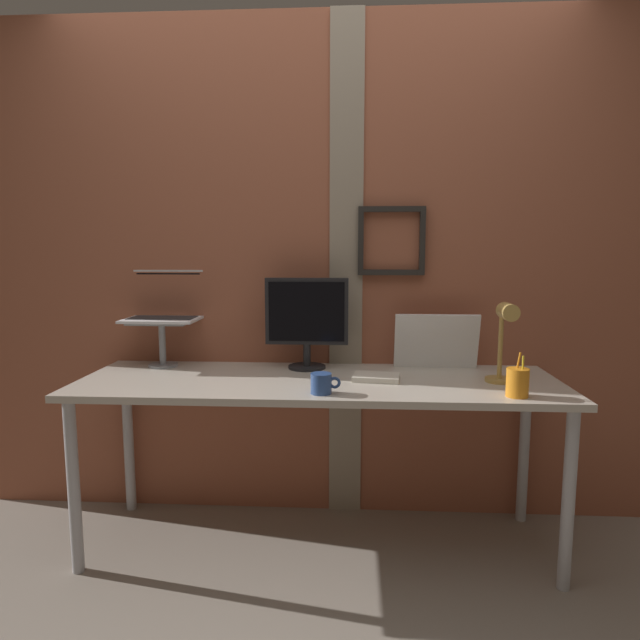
{
  "coord_description": "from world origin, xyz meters",
  "views": [
    {
      "loc": [
        0.2,
        -2.26,
        1.35
      ],
      "look_at": [
        0.06,
        0.19,
        1.02
      ],
      "focal_mm": 30.7,
      "sensor_mm": 36.0,
      "label": 1
    }
  ],
  "objects_px": {
    "monitor": "(307,316)",
    "pen_cup": "(518,382)",
    "whiteboard_panel": "(436,341)",
    "laptop": "(166,306)",
    "coffee_mug": "(322,383)",
    "desk_lamp": "(505,334)"
  },
  "relations": [
    {
      "from": "monitor",
      "to": "laptop",
      "type": "relative_size",
      "value": 1.23
    },
    {
      "from": "pen_cup",
      "to": "coffee_mug",
      "type": "relative_size",
      "value": 1.45
    },
    {
      "from": "desk_lamp",
      "to": "pen_cup",
      "type": "relative_size",
      "value": 2.02
    },
    {
      "from": "laptop",
      "to": "coffee_mug",
      "type": "height_order",
      "value": "laptop"
    },
    {
      "from": "laptop",
      "to": "pen_cup",
      "type": "bearing_deg",
      "value": -18.85
    },
    {
      "from": "pen_cup",
      "to": "whiteboard_panel",
      "type": "bearing_deg",
      "value": 116.4
    },
    {
      "from": "pen_cup",
      "to": "laptop",
      "type": "bearing_deg",
      "value": 161.15
    },
    {
      "from": "monitor",
      "to": "desk_lamp",
      "type": "xyz_separation_m",
      "value": [
        0.85,
        -0.27,
        -0.03
      ]
    },
    {
      "from": "monitor",
      "to": "whiteboard_panel",
      "type": "relative_size",
      "value": 1.09
    },
    {
      "from": "coffee_mug",
      "to": "monitor",
      "type": "bearing_deg",
      "value": 102.0
    },
    {
      "from": "monitor",
      "to": "laptop",
      "type": "height_order",
      "value": "laptop"
    },
    {
      "from": "monitor",
      "to": "pen_cup",
      "type": "height_order",
      "value": "monitor"
    },
    {
      "from": "whiteboard_panel",
      "to": "laptop",
      "type": "bearing_deg",
      "value": 177.91
    },
    {
      "from": "monitor",
      "to": "coffee_mug",
      "type": "bearing_deg",
      "value": -78.0
    },
    {
      "from": "whiteboard_panel",
      "to": "pen_cup",
      "type": "height_order",
      "value": "whiteboard_panel"
    },
    {
      "from": "pen_cup",
      "to": "monitor",
      "type": "bearing_deg",
      "value": 152.13
    },
    {
      "from": "desk_lamp",
      "to": "pen_cup",
      "type": "distance_m",
      "value": 0.24
    },
    {
      "from": "monitor",
      "to": "whiteboard_panel",
      "type": "height_order",
      "value": "monitor"
    },
    {
      "from": "whiteboard_panel",
      "to": "coffee_mug",
      "type": "xyz_separation_m",
      "value": [
        -0.52,
        -0.49,
        -0.09
      ]
    },
    {
      "from": "laptop",
      "to": "whiteboard_panel",
      "type": "height_order",
      "value": "laptop"
    },
    {
      "from": "laptop",
      "to": "whiteboard_panel",
      "type": "distance_m",
      "value": 1.33
    },
    {
      "from": "whiteboard_panel",
      "to": "pen_cup",
      "type": "xyz_separation_m",
      "value": [
        0.24,
        -0.49,
        -0.08
      ]
    }
  ]
}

